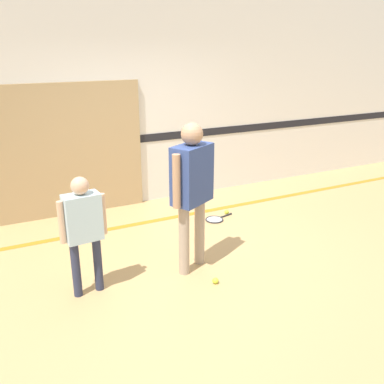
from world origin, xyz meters
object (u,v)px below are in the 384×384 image
(person_instructor, at_px, (192,182))
(tennis_ball_near_instructor, at_px, (215,281))
(person_student_left, at_px, (83,224))
(tennis_ball_by_spare_racket, at_px, (227,212))
(racket_spare_on_floor, at_px, (216,219))

(person_instructor, distance_m, tennis_ball_near_instructor, 1.07)
(person_student_left, distance_m, tennis_ball_by_spare_racket, 2.73)
(racket_spare_on_floor, xyz_separation_m, tennis_ball_near_instructor, (-0.85, -1.51, 0.02))
(racket_spare_on_floor, distance_m, tennis_ball_near_instructor, 1.73)
(person_student_left, height_order, racket_spare_on_floor, person_student_left)
(person_instructor, xyz_separation_m, tennis_ball_by_spare_racket, (1.18, 1.21, -0.99))
(person_student_left, xyz_separation_m, tennis_ball_near_instructor, (1.24, -0.43, -0.73))
(person_student_left, relative_size, tennis_ball_near_instructor, 18.69)
(person_student_left, xyz_separation_m, racket_spare_on_floor, (2.09, 1.08, -0.75))
(racket_spare_on_floor, height_order, tennis_ball_near_instructor, tennis_ball_near_instructor)
(tennis_ball_by_spare_racket, bearing_deg, racket_spare_on_floor, -154.61)
(racket_spare_on_floor, bearing_deg, person_student_left, -166.51)
(person_student_left, height_order, tennis_ball_near_instructor, person_student_left)
(person_instructor, relative_size, tennis_ball_near_instructor, 24.99)
(tennis_ball_near_instructor, distance_m, tennis_ball_by_spare_racket, 1.97)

